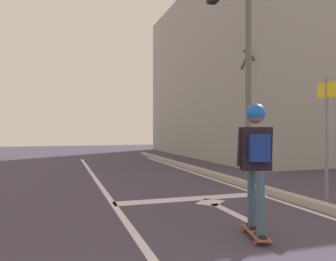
% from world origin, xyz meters
% --- Properties ---
extents(lane_line_center, '(0.12, 20.00, 0.01)m').
position_xyz_m(lane_line_center, '(-0.09, 6.00, 0.00)').
color(lane_line_center, silver).
rests_on(lane_line_center, ground).
extents(lane_line_curbside, '(0.12, 20.00, 0.01)m').
position_xyz_m(lane_line_curbside, '(3.19, 6.00, 0.00)').
color(lane_line_curbside, silver).
rests_on(lane_line_curbside, ground).
extents(stop_bar, '(3.43, 0.40, 0.01)m').
position_xyz_m(stop_bar, '(1.63, 5.88, 0.00)').
color(stop_bar, silver).
rests_on(stop_bar, ground).
extents(lane_arrow_stem, '(0.16, 1.40, 0.01)m').
position_xyz_m(lane_arrow_stem, '(1.80, 4.59, 0.00)').
color(lane_arrow_stem, silver).
rests_on(lane_arrow_stem, ground).
extents(lane_arrow_head, '(0.71, 0.71, 0.01)m').
position_xyz_m(lane_arrow_head, '(1.80, 5.44, 0.00)').
color(lane_arrow_head, silver).
rests_on(lane_arrow_head, ground).
extents(curb_strip, '(0.24, 24.00, 0.14)m').
position_xyz_m(curb_strip, '(3.44, 6.00, 0.07)').
color(curb_strip, '#A19E8F').
rests_on(curb_strip, ground).
extents(skateboard, '(0.39, 0.79, 0.08)m').
position_xyz_m(skateboard, '(1.44, 3.24, 0.07)').
color(skateboard, brown).
rests_on(skateboard, ground).
extents(skater, '(0.47, 0.63, 1.74)m').
position_xyz_m(skater, '(1.43, 3.23, 1.20)').
color(skater, '#385266').
rests_on(skater, skateboard).
extents(traffic_signal_mast, '(4.41, 0.34, 5.89)m').
position_xyz_m(traffic_signal_mast, '(2.64, 7.38, 4.25)').
color(traffic_signal_mast, '#596159').
rests_on(traffic_signal_mast, ground).
extents(street_sign_post, '(0.06, 0.44, 2.49)m').
position_xyz_m(street_sign_post, '(3.90, 4.57, 1.61)').
color(street_sign_post, slate).
rests_on(street_sign_post, ground).
extents(roadside_tree, '(0.93, 0.94, 4.59)m').
position_xyz_m(roadside_tree, '(5.47, 9.71, 2.03)').
color(roadside_tree, brown).
rests_on(roadside_tree, ground).
extents(building_block, '(11.61, 13.48, 8.96)m').
position_xyz_m(building_block, '(11.14, 15.93, 4.48)').
color(building_block, '#9C9D93').
rests_on(building_block, ground).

